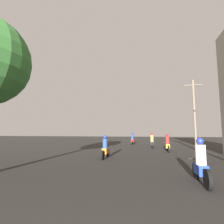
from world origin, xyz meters
TOP-DOWN VIEW (x-y plane):
  - motorcycle_blue at (2.14, 6.36)m, footprint 0.60×1.89m
  - motorcycle_orange at (-2.23, 11.12)m, footprint 0.60×1.99m
  - motorcycle_yellow at (2.13, 15.88)m, footprint 0.60×2.03m
  - motorcycle_black at (0.93, 19.07)m, footprint 0.60×2.06m
  - motorcycle_red at (-1.51, 23.70)m, footprint 0.60×1.92m
  - utility_pole_far at (4.86, 17.56)m, footprint 1.60×0.20m

SIDE VIEW (x-z plane):
  - motorcycle_orange at x=-2.23m, z-range -0.14..1.34m
  - motorcycle_red at x=-1.51m, z-range -0.15..1.36m
  - motorcycle_blue at x=2.14m, z-range -0.14..1.36m
  - motorcycle_yellow at x=2.13m, z-range -0.15..1.38m
  - motorcycle_black at x=0.93m, z-range -0.15..1.43m
  - utility_pole_far at x=4.86m, z-range 0.16..6.79m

